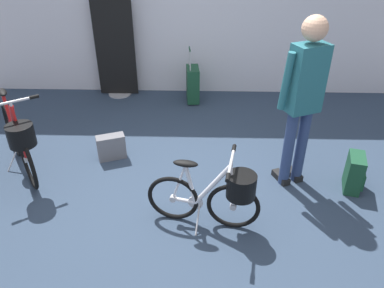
{
  "coord_description": "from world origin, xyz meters",
  "views": [
    {
      "loc": [
        0.17,
        -2.92,
        2.47
      ],
      "look_at": [
        0.07,
        0.21,
        0.55
      ],
      "focal_mm": 34.97,
      "sensor_mm": 36.0,
      "label": 1
    }
  ],
  "objects_px": {
    "floor_banner_stand": "(116,54)",
    "rolling_suitcase": "(193,84)",
    "folding_bike_foreground": "(217,194)",
    "display_bike_left": "(19,139)",
    "backpack_on_floor": "(111,147)",
    "handbag_on_floor": "(354,173)",
    "visitor_near_wall": "(304,95)"
  },
  "relations": [
    {
      "from": "floor_banner_stand",
      "to": "visitor_near_wall",
      "type": "height_order",
      "value": "visitor_near_wall"
    },
    {
      "from": "folding_bike_foreground",
      "to": "handbag_on_floor",
      "type": "distance_m",
      "value": 1.57
    },
    {
      "from": "folding_bike_foreground",
      "to": "backpack_on_floor",
      "type": "xyz_separation_m",
      "value": [
        -1.21,
        1.1,
        -0.22
      ]
    },
    {
      "from": "rolling_suitcase",
      "to": "handbag_on_floor",
      "type": "bearing_deg",
      "value": -50.89
    },
    {
      "from": "rolling_suitcase",
      "to": "backpack_on_floor",
      "type": "xyz_separation_m",
      "value": [
        -0.91,
        -1.62,
        -0.14
      ]
    },
    {
      "from": "floor_banner_stand",
      "to": "folding_bike_foreground",
      "type": "distance_m",
      "value": 3.31
    },
    {
      "from": "floor_banner_stand",
      "to": "backpack_on_floor",
      "type": "height_order",
      "value": "floor_banner_stand"
    },
    {
      "from": "floor_banner_stand",
      "to": "rolling_suitcase",
      "type": "bearing_deg",
      "value": -10.69
    },
    {
      "from": "folding_bike_foreground",
      "to": "visitor_near_wall",
      "type": "relative_size",
      "value": 0.59
    },
    {
      "from": "folding_bike_foreground",
      "to": "visitor_near_wall",
      "type": "bearing_deg",
      "value": 40.58
    },
    {
      "from": "floor_banner_stand",
      "to": "backpack_on_floor",
      "type": "xyz_separation_m",
      "value": [
        0.27,
        -1.84,
        -0.52
      ]
    },
    {
      "from": "folding_bike_foreground",
      "to": "backpack_on_floor",
      "type": "bearing_deg",
      "value": 137.64
    },
    {
      "from": "rolling_suitcase",
      "to": "backpack_on_floor",
      "type": "bearing_deg",
      "value": -119.42
    },
    {
      "from": "visitor_near_wall",
      "to": "handbag_on_floor",
      "type": "xyz_separation_m",
      "value": [
        0.63,
        -0.11,
        -0.82
      ]
    },
    {
      "from": "display_bike_left",
      "to": "rolling_suitcase",
      "type": "bearing_deg",
      "value": 47.69
    },
    {
      "from": "floor_banner_stand",
      "to": "backpack_on_floor",
      "type": "distance_m",
      "value": 1.93
    },
    {
      "from": "floor_banner_stand",
      "to": "display_bike_left",
      "type": "xyz_separation_m",
      "value": [
        -0.61,
        -2.19,
        -0.22
      ]
    },
    {
      "from": "display_bike_left",
      "to": "handbag_on_floor",
      "type": "height_order",
      "value": "display_bike_left"
    },
    {
      "from": "display_bike_left",
      "to": "rolling_suitcase",
      "type": "distance_m",
      "value": 2.67
    },
    {
      "from": "folding_bike_foreground",
      "to": "display_bike_left",
      "type": "xyz_separation_m",
      "value": [
        -2.09,
        0.75,
        0.08
      ]
    },
    {
      "from": "folding_bike_foreground",
      "to": "visitor_near_wall",
      "type": "distance_m",
      "value": 1.26
    },
    {
      "from": "folding_bike_foreground",
      "to": "floor_banner_stand",
      "type": "bearing_deg",
      "value": 116.63
    },
    {
      "from": "backpack_on_floor",
      "to": "handbag_on_floor",
      "type": "relative_size",
      "value": 0.89
    },
    {
      "from": "rolling_suitcase",
      "to": "handbag_on_floor",
      "type": "height_order",
      "value": "rolling_suitcase"
    },
    {
      "from": "visitor_near_wall",
      "to": "backpack_on_floor",
      "type": "bearing_deg",
      "value": 168.82
    },
    {
      "from": "floor_banner_stand",
      "to": "display_bike_left",
      "type": "height_order",
      "value": "floor_banner_stand"
    },
    {
      "from": "backpack_on_floor",
      "to": "display_bike_left",
      "type": "bearing_deg",
      "value": -158.29
    },
    {
      "from": "folding_bike_foreground",
      "to": "handbag_on_floor",
      "type": "relative_size",
      "value": 2.6
    },
    {
      "from": "display_bike_left",
      "to": "backpack_on_floor",
      "type": "xyz_separation_m",
      "value": [
        0.88,
        0.35,
        -0.3
      ]
    },
    {
      "from": "floor_banner_stand",
      "to": "rolling_suitcase",
      "type": "xyz_separation_m",
      "value": [
        1.18,
        -0.22,
        -0.38
      ]
    },
    {
      "from": "folding_bike_foreground",
      "to": "display_bike_left",
      "type": "distance_m",
      "value": 2.22
    },
    {
      "from": "folding_bike_foreground",
      "to": "handbag_on_floor",
      "type": "height_order",
      "value": "folding_bike_foreground"
    }
  ]
}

